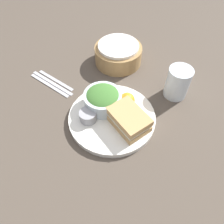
{
  "coord_description": "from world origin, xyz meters",
  "views": [
    {
      "loc": [
        0.24,
        -0.36,
        0.59
      ],
      "look_at": [
        0.0,
        0.0,
        0.04
      ],
      "focal_mm": 35.0,
      "sensor_mm": 36.0,
      "label": 1
    }
  ],
  "objects_px": {
    "drink_glass": "(178,83)",
    "dressing_cup": "(88,116)",
    "plate": "(112,117)",
    "bread_basket": "(118,54)",
    "fork": "(49,85)",
    "knife": "(52,83)",
    "sandwich": "(129,119)",
    "spoon": "(56,80)",
    "salad_bowl": "(103,99)"
  },
  "relations": [
    {
      "from": "drink_glass",
      "to": "dressing_cup",
      "type": "bearing_deg",
      "value": -123.32
    },
    {
      "from": "plate",
      "to": "dressing_cup",
      "type": "height_order",
      "value": "dressing_cup"
    },
    {
      "from": "bread_basket",
      "to": "fork",
      "type": "height_order",
      "value": "bread_basket"
    },
    {
      "from": "bread_basket",
      "to": "knife",
      "type": "xyz_separation_m",
      "value": [
        -0.14,
        -0.25,
        -0.04
      ]
    },
    {
      "from": "drink_glass",
      "to": "knife",
      "type": "xyz_separation_m",
      "value": [
        -0.41,
        -0.21,
        -0.05
      ]
    },
    {
      "from": "sandwich",
      "to": "spoon",
      "type": "distance_m",
      "value": 0.35
    },
    {
      "from": "plate",
      "to": "dressing_cup",
      "type": "relative_size",
      "value": 5.15
    },
    {
      "from": "drink_glass",
      "to": "sandwich",
      "type": "bearing_deg",
      "value": -106.2
    },
    {
      "from": "sandwich",
      "to": "drink_glass",
      "type": "bearing_deg",
      "value": 73.8
    },
    {
      "from": "spoon",
      "to": "sandwich",
      "type": "bearing_deg",
      "value": 178.05
    },
    {
      "from": "sandwich",
      "to": "knife",
      "type": "distance_m",
      "value": 0.35
    },
    {
      "from": "knife",
      "to": "spoon",
      "type": "xyz_separation_m",
      "value": [
        0.0,
        0.02,
        0.0
      ]
    },
    {
      "from": "fork",
      "to": "drink_glass",
      "type": "bearing_deg",
      "value": -148.18
    },
    {
      "from": "fork",
      "to": "dressing_cup",
      "type": "bearing_deg",
      "value": 170.62
    },
    {
      "from": "dressing_cup",
      "to": "knife",
      "type": "relative_size",
      "value": 0.27
    },
    {
      "from": "drink_glass",
      "to": "knife",
      "type": "relative_size",
      "value": 0.55
    },
    {
      "from": "salad_bowl",
      "to": "fork",
      "type": "relative_size",
      "value": 0.64
    },
    {
      "from": "sandwich",
      "to": "bread_basket",
      "type": "relative_size",
      "value": 0.79
    },
    {
      "from": "spoon",
      "to": "plate",
      "type": "bearing_deg",
      "value": 176.36
    },
    {
      "from": "salad_bowl",
      "to": "bread_basket",
      "type": "height_order",
      "value": "same"
    },
    {
      "from": "salad_bowl",
      "to": "bread_basket",
      "type": "xyz_separation_m",
      "value": [
        -0.09,
        0.24,
        -0.01
      ]
    },
    {
      "from": "sandwich",
      "to": "salad_bowl",
      "type": "relative_size",
      "value": 1.19
    },
    {
      "from": "sandwich",
      "to": "knife",
      "type": "relative_size",
      "value": 0.72
    },
    {
      "from": "knife",
      "to": "spoon",
      "type": "height_order",
      "value": "same"
    },
    {
      "from": "drink_glass",
      "to": "bread_basket",
      "type": "height_order",
      "value": "drink_glass"
    },
    {
      "from": "bread_basket",
      "to": "spoon",
      "type": "xyz_separation_m",
      "value": [
        -0.14,
        -0.23,
        -0.04
      ]
    },
    {
      "from": "dressing_cup",
      "to": "knife",
      "type": "xyz_separation_m",
      "value": [
        -0.23,
        0.07,
        -0.03
      ]
    },
    {
      "from": "plate",
      "to": "bread_basket",
      "type": "bearing_deg",
      "value": 118.87
    },
    {
      "from": "bread_basket",
      "to": "spoon",
      "type": "height_order",
      "value": "bread_basket"
    },
    {
      "from": "salad_bowl",
      "to": "knife",
      "type": "bearing_deg",
      "value": -178.52
    },
    {
      "from": "drink_glass",
      "to": "spoon",
      "type": "bearing_deg",
      "value": -155.15
    },
    {
      "from": "fork",
      "to": "knife",
      "type": "relative_size",
      "value": 0.95
    },
    {
      "from": "dressing_cup",
      "to": "fork",
      "type": "bearing_deg",
      "value": 167.56
    },
    {
      "from": "bread_basket",
      "to": "spoon",
      "type": "relative_size",
      "value": 1.07
    },
    {
      "from": "spoon",
      "to": "fork",
      "type": "bearing_deg",
      "value": 90.0
    },
    {
      "from": "sandwich",
      "to": "drink_glass",
      "type": "distance_m",
      "value": 0.23
    },
    {
      "from": "sandwich",
      "to": "drink_glass",
      "type": "xyz_separation_m",
      "value": [
        0.06,
        0.22,
        0.01
      ]
    },
    {
      "from": "sandwich",
      "to": "dressing_cup",
      "type": "height_order",
      "value": "sandwich"
    },
    {
      "from": "dressing_cup",
      "to": "fork",
      "type": "distance_m",
      "value": 0.24
    },
    {
      "from": "spoon",
      "to": "salad_bowl",
      "type": "bearing_deg",
      "value": -179.9
    },
    {
      "from": "fork",
      "to": "spoon",
      "type": "distance_m",
      "value": 0.04
    },
    {
      "from": "plate",
      "to": "spoon",
      "type": "bearing_deg",
      "value": 173.3
    },
    {
      "from": "salad_bowl",
      "to": "bread_basket",
      "type": "relative_size",
      "value": 0.66
    },
    {
      "from": "plate",
      "to": "spoon",
      "type": "xyz_separation_m",
      "value": [
        -0.28,
        0.03,
        -0.01
      ]
    },
    {
      "from": "plate",
      "to": "fork",
      "type": "bearing_deg",
      "value": -179.43
    },
    {
      "from": "dressing_cup",
      "to": "drink_glass",
      "type": "relative_size",
      "value": 0.49
    },
    {
      "from": "sandwich",
      "to": "dressing_cup",
      "type": "bearing_deg",
      "value": -154.39
    },
    {
      "from": "plate",
      "to": "bread_basket",
      "type": "relative_size",
      "value": 1.51
    },
    {
      "from": "spoon",
      "to": "bread_basket",
      "type": "bearing_deg",
      "value": -118.11
    },
    {
      "from": "plate",
      "to": "salad_bowl",
      "type": "relative_size",
      "value": 2.27
    }
  ]
}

